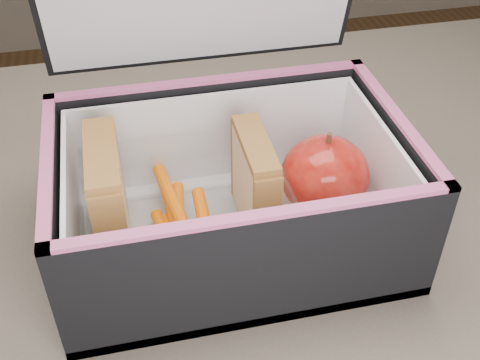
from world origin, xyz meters
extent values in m
cube|color=#64584B|center=(0.00, 0.00, 0.73)|extent=(1.20, 0.80, 0.03)
cube|color=#E5BF8B|center=(-0.16, 0.00, 0.82)|extent=(0.01, 0.09, 0.10)
cube|color=#C25B6E|center=(-0.15, 0.00, 0.81)|extent=(0.01, 0.09, 0.09)
cube|color=#E5BF8B|center=(-0.14, 0.00, 0.82)|extent=(0.01, 0.09, 0.10)
cube|color=olive|center=(-0.15, 0.00, 0.87)|extent=(0.03, 0.10, 0.01)
cube|color=#E5BF8B|center=(-0.03, 0.00, 0.81)|extent=(0.01, 0.08, 0.09)
cube|color=#C25B6E|center=(-0.02, 0.00, 0.81)|extent=(0.01, 0.08, 0.08)
cube|color=#E5BF8B|center=(-0.01, 0.00, 0.81)|extent=(0.01, 0.08, 0.09)
cube|color=olive|center=(-0.02, 0.00, 0.86)|extent=(0.02, 0.09, 0.01)
cylinder|color=#DA5800|center=(-0.10, -0.02, 0.77)|extent=(0.03, 0.09, 0.01)
cylinder|color=#DA5800|center=(-0.10, 0.03, 0.78)|extent=(0.02, 0.09, 0.01)
cylinder|color=#DA5800|center=(-0.07, -0.02, 0.80)|extent=(0.01, 0.09, 0.01)
cylinder|color=#DA5800|center=(-0.09, -0.03, 0.77)|extent=(0.03, 0.09, 0.01)
cylinder|color=#DA5800|center=(-0.09, 0.00, 0.78)|extent=(0.02, 0.09, 0.01)
cylinder|color=#DA5800|center=(-0.09, 0.02, 0.80)|extent=(0.03, 0.09, 0.01)
cube|color=white|center=(0.04, 0.00, 0.77)|extent=(0.11, 0.11, 0.01)
ellipsoid|color=#820203|center=(0.05, 0.00, 0.81)|extent=(0.09, 0.09, 0.08)
cylinder|color=#4D301B|center=(0.05, 0.00, 0.85)|extent=(0.01, 0.01, 0.01)
camera|label=1|loc=(-0.12, -0.40, 1.16)|focal=45.00mm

